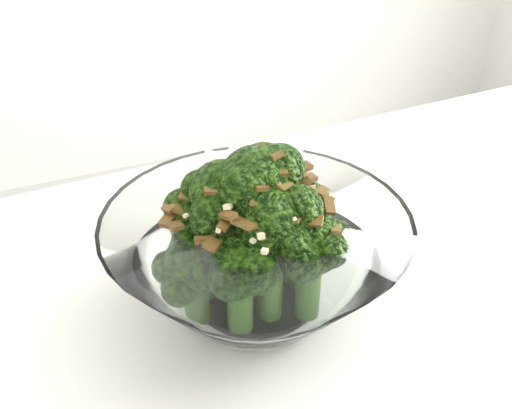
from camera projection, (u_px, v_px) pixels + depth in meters
name	position (u px, v px, depth m)	size (l,w,h in m)	color
broccoli_dish	(256.00, 248.00, 0.43)	(0.23, 0.23, 0.14)	white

